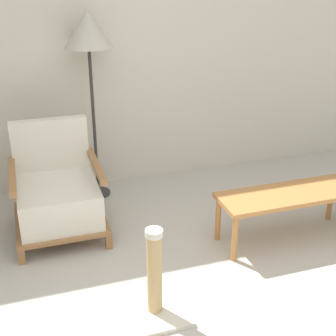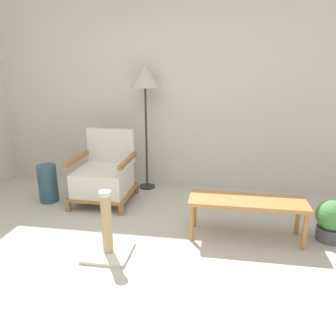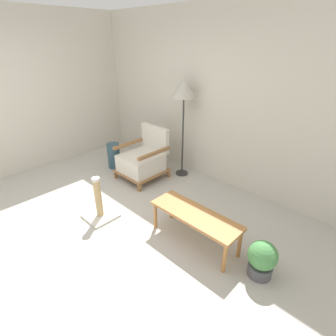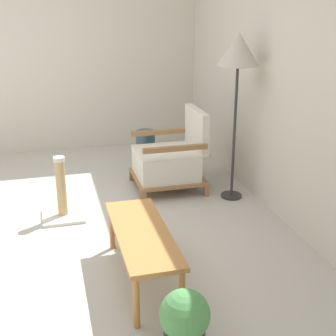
{
  "view_description": "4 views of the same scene",
  "coord_description": "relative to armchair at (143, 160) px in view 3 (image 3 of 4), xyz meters",
  "views": [
    {
      "loc": [
        -0.77,
        -1.78,
        2.02
      ],
      "look_at": [
        0.26,
        1.38,
        0.55
      ],
      "focal_mm": 50.0,
      "sensor_mm": 36.0,
      "label": 1
    },
    {
      "loc": [
        0.82,
        -2.03,
        1.61
      ],
      "look_at": [
        0.26,
        1.38,
        0.55
      ],
      "focal_mm": 35.0,
      "sensor_mm": 36.0,
      "label": 2
    },
    {
      "loc": [
        2.58,
        -1.02,
        2.21
      ],
      "look_at": [
        0.26,
        1.38,
        0.55
      ],
      "focal_mm": 28.0,
      "sensor_mm": 36.0,
      "label": 3
    },
    {
      "loc": [
        4.04,
        0.37,
        1.98
      ],
      "look_at": [
        0.26,
        1.38,
        0.55
      ],
      "focal_mm": 50.0,
      "sensor_mm": 36.0,
      "label": 4
    }
  ],
  "objects": [
    {
      "name": "wall_back",
      "position": [
        0.58,
        0.84,
        1.02
      ],
      "size": [
        8.0,
        0.06,
        2.7
      ],
      "color": "beige",
      "rests_on": "ground_plane"
    },
    {
      "name": "ground_plane",
      "position": [
        0.58,
        -1.62,
        -0.33
      ],
      "size": [
        14.0,
        14.0,
        0.0
      ],
      "primitive_type": "plane",
      "color": "#B7B2A8"
    },
    {
      "name": "wall_left",
      "position": [
        -1.77,
        -1.12,
        1.02
      ],
      "size": [
        0.06,
        8.0,
        2.7
      ],
      "color": "beige",
      "rests_on": "ground_plane"
    },
    {
      "name": "floor_lamp",
      "position": [
        0.41,
        0.56,
        1.14
      ],
      "size": [
        0.41,
        0.41,
        1.68
      ],
      "color": "#2D2D2D",
      "rests_on": "ground_plane"
    },
    {
      "name": "potted_plant",
      "position": [
        2.49,
        -0.58,
        -0.11
      ],
      "size": [
        0.3,
        0.3,
        0.41
      ],
      "color": "#4C4C51",
      "rests_on": "ground_plane"
    },
    {
      "name": "scratching_post",
      "position": [
        0.45,
        -1.18,
        -0.15
      ],
      "size": [
        0.4,
        0.4,
        0.61
      ],
      "color": "beige",
      "rests_on": "ground_plane"
    },
    {
      "name": "vase",
      "position": [
        -0.7,
        -0.12,
        -0.09
      ],
      "size": [
        0.23,
        0.23,
        0.47
      ],
      "primitive_type": "cylinder",
      "color": "#2D4C5B",
      "rests_on": "ground_plane"
    },
    {
      "name": "coffee_table",
      "position": [
        1.68,
        -0.66,
        0.02
      ],
      "size": [
        1.11,
        0.38,
        0.4
      ],
      "color": "#B2753D",
      "rests_on": "ground_plane"
    },
    {
      "name": "armchair",
      "position": [
        0.0,
        0.0,
        0.0
      ],
      "size": [
        0.69,
        0.73,
        0.87
      ],
      "color": "olive",
      "rests_on": "ground_plane"
    }
  ]
}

